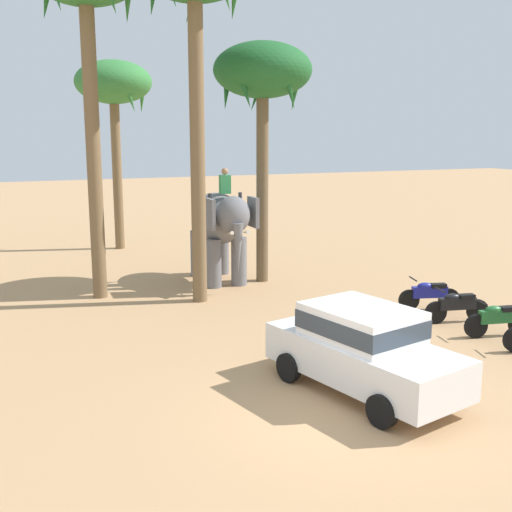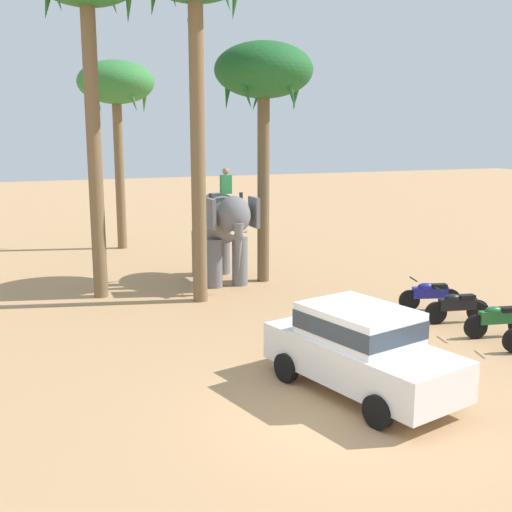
{
  "view_description": "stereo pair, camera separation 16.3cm",
  "coord_description": "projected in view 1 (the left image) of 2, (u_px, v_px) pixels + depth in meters",
  "views": [
    {
      "loc": [
        -5.66,
        -9.22,
        5.02
      ],
      "look_at": [
        1.21,
        6.77,
        1.6
      ],
      "focal_mm": 44.47,
      "sensor_mm": 36.0,
      "label": 1
    },
    {
      "loc": [
        -5.51,
        -9.29,
        5.02
      ],
      "look_at": [
        1.21,
        6.77,
        1.6
      ],
      "focal_mm": 44.47,
      "sensor_mm": 36.0,
      "label": 2
    }
  ],
  "objects": [
    {
      "name": "ground_plane",
      "position": [
        342.0,
        414.0,
        11.48
      ],
      "size": [
        120.0,
        120.0,
        0.0
      ],
      "primitive_type": "plane",
      "color": "tan"
    },
    {
      "name": "motorcycle_fourth_in_row",
      "position": [
        498.0,
        318.0,
        15.73
      ],
      "size": [
        1.78,
        0.62,
        0.94
      ],
      "color": "black",
      "rests_on": "ground"
    },
    {
      "name": "elephant_with_mahout",
      "position": [
        220.0,
        224.0,
        21.23
      ],
      "size": [
        1.72,
        3.9,
        3.88
      ],
      "color": "slate",
      "rests_on": "ground"
    },
    {
      "name": "motorcycle_end_of_row",
      "position": [
        429.0,
        294.0,
        18.11
      ],
      "size": [
        1.75,
        0.72,
        0.94
      ],
      "color": "black",
      "rests_on": "ground"
    },
    {
      "name": "palm_tree_far_back",
      "position": [
        263.0,
        77.0,
        20.43
      ],
      "size": [
        3.2,
        3.2,
        7.87
      ],
      "color": "brown",
      "rests_on": "ground"
    },
    {
      "name": "palm_tree_left_of_road",
      "position": [
        114.0,
        87.0,
        26.44
      ],
      "size": [
        3.2,
        3.2,
        7.96
      ],
      "color": "brown",
      "rests_on": "ground"
    },
    {
      "name": "motorcycle_far_in_row",
      "position": [
        457.0,
        305.0,
        16.9
      ],
      "size": [
        1.78,
        0.63,
        0.94
      ],
      "color": "black",
      "rests_on": "ground"
    },
    {
      "name": "car_sedan_foreground",
      "position": [
        363.0,
        346.0,
        12.3
      ],
      "size": [
        2.57,
        4.38,
        1.7
      ],
      "color": "white",
      "rests_on": "ground"
    }
  ]
}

